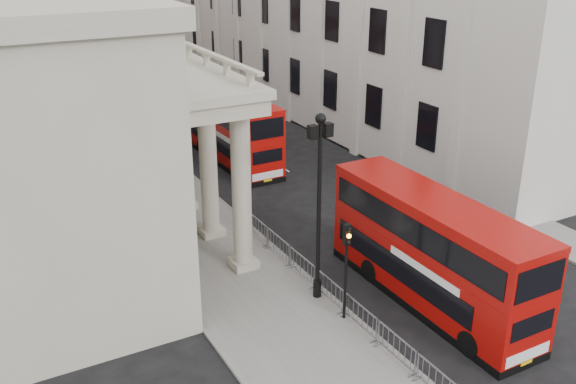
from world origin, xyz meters
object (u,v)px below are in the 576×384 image
at_px(lamp_post_south, 319,196).
at_px(pedestrian_a, 189,215).
at_px(lamp_post_north, 116,63).
at_px(bus_near, 432,249).
at_px(bus_far, 230,126).
at_px(pedestrian_b, 135,190).
at_px(pedestrian_c, 159,163).
at_px(lamp_post_mid, 184,108).
at_px(traffic_light, 347,254).

distance_m(lamp_post_south, pedestrian_a, 10.25).
height_order(lamp_post_north, bus_near, lamp_post_north).
xyz_separation_m(bus_far, pedestrian_b, (-8.20, -4.59, -1.54)).
bearing_deg(lamp_post_north, pedestrian_c, -95.44).
xyz_separation_m(lamp_post_south, pedestrian_a, (-2.51, 9.13, -3.93)).
xyz_separation_m(lamp_post_mid, bus_far, (4.15, 2.55, -2.42)).
distance_m(lamp_post_north, pedestrian_b, 18.91).
relative_size(traffic_light, pedestrian_c, 2.46).
relative_size(pedestrian_a, pedestrian_c, 0.98).
bearing_deg(bus_near, lamp_post_south, 149.65).
bearing_deg(lamp_post_mid, pedestrian_a, -110.07).
distance_m(bus_near, pedestrian_b, 18.41).
relative_size(lamp_post_north, traffic_light, 1.93).
xyz_separation_m(lamp_post_north, pedestrian_a, (-2.51, -22.87, -3.93)).
xyz_separation_m(lamp_post_south, traffic_light, (0.10, -2.02, -1.80)).
bearing_deg(lamp_post_mid, bus_near, -77.22).
distance_m(lamp_post_mid, bus_near, 19.07).
relative_size(traffic_light, pedestrian_a, 2.50).
xyz_separation_m(lamp_post_north, bus_far, (4.15, -13.45, -2.42)).
bearing_deg(pedestrian_a, lamp_post_mid, 62.77).
height_order(traffic_light, pedestrian_b, traffic_light).
height_order(pedestrian_a, pedestrian_b, pedestrian_a).
bearing_deg(bus_near, pedestrian_a, 120.00).
height_order(lamp_post_south, lamp_post_mid, same).
distance_m(lamp_post_north, bus_far, 14.29).
height_order(lamp_post_north, pedestrian_a, lamp_post_north).
height_order(traffic_light, pedestrian_a, traffic_light).
bearing_deg(bus_near, pedestrian_b, 116.62).
xyz_separation_m(lamp_post_mid, pedestrian_c, (-1.36, 1.73, -3.92)).
distance_m(lamp_post_north, pedestrian_a, 23.34).
bearing_deg(pedestrian_a, lamp_post_north, 76.57).
distance_m(traffic_light, pedestrian_a, 11.65).
bearing_deg(lamp_post_north, bus_near, -83.08).
distance_m(traffic_light, bus_far, 20.97).
xyz_separation_m(pedestrian_a, pedestrian_b, (-1.54, 4.82, -0.03)).
bearing_deg(pedestrian_a, bus_far, 47.56).
bearing_deg(bus_far, bus_near, -90.82).
distance_m(lamp_post_north, bus_near, 34.78).
distance_m(lamp_post_mid, pedestrian_b, 6.02).
height_order(lamp_post_south, pedestrian_b, lamp_post_south).
height_order(lamp_post_north, bus_far, lamp_post_north).
xyz_separation_m(lamp_post_mid, pedestrian_a, (-2.51, -6.87, -3.93)).
height_order(lamp_post_mid, traffic_light, lamp_post_mid).
relative_size(lamp_post_south, lamp_post_mid, 1.00).
relative_size(bus_near, bus_far, 1.01).
bearing_deg(bus_near, bus_far, 90.06).
xyz_separation_m(bus_near, pedestrian_b, (-8.23, 16.40, -1.56)).
relative_size(lamp_post_mid, traffic_light, 1.93).
bearing_deg(bus_far, lamp_post_mid, -149.37).
distance_m(pedestrian_a, pedestrian_c, 8.67).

